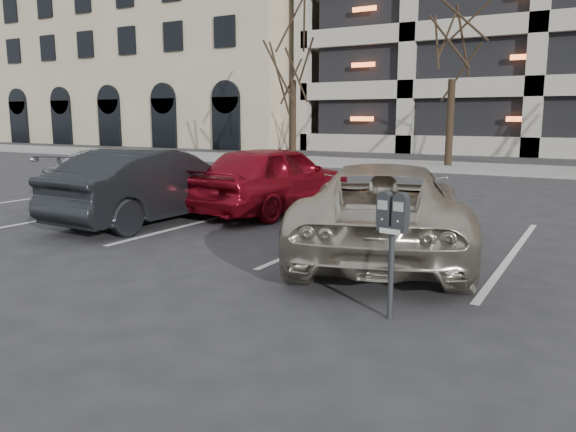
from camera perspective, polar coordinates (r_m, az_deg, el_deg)
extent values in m
plane|color=#28282B|center=(7.06, 7.67, -6.44)|extent=(140.00, 140.00, 0.00)
cube|color=gray|center=(22.51, 23.35, 4.28)|extent=(80.00, 4.00, 0.12)
cube|color=silver|center=(15.15, -25.07, 1.54)|extent=(0.10, 5.20, 0.00)
cube|color=silver|center=(12.98, -17.91, 0.73)|extent=(0.10, 5.20, 0.00)
cube|color=silver|center=(11.09, -8.10, -0.39)|extent=(0.10, 5.20, 0.00)
cube|color=silver|center=(9.65, 5.16, -1.89)|extent=(0.10, 5.20, 0.00)
cube|color=silver|center=(8.88, 21.82, -3.61)|extent=(0.10, 5.20, 0.00)
cube|color=tan|center=(47.74, -10.60, 16.47)|extent=(26.00, 16.00, 15.00)
cylinder|color=black|center=(25.57, 0.51, 9.59)|extent=(0.28, 0.28, 3.61)
cylinder|color=black|center=(22.96, 16.12, 8.94)|extent=(0.28, 0.28, 3.43)
cylinder|color=black|center=(5.66, 10.41, -5.92)|extent=(0.06, 0.06, 0.90)
cube|color=black|center=(5.55, 10.56, -1.25)|extent=(0.31, 0.15, 0.06)
cube|color=silver|center=(5.51, 10.28, -1.55)|extent=(0.22, 0.04, 0.05)
cube|color=gray|center=(5.50, 9.55, 1.11)|extent=(0.11, 0.02, 0.09)
cube|color=gray|center=(5.42, 11.11, 0.92)|extent=(0.11, 0.02, 0.09)
imported|color=#BDB4A1|center=(8.26, 9.65, 0.70)|extent=(3.64, 5.29, 1.34)
cube|color=#DD4504|center=(7.54, 5.04, 5.09)|extent=(0.10, 0.20, 0.01)
imported|color=maroon|center=(11.86, -1.42, 3.87)|extent=(2.09, 4.37, 1.44)
imported|color=black|center=(11.07, -13.51, 3.07)|extent=(1.63, 4.32, 1.41)
imported|color=#B5B7BD|center=(14.20, -16.83, 4.10)|extent=(2.93, 4.68, 1.26)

